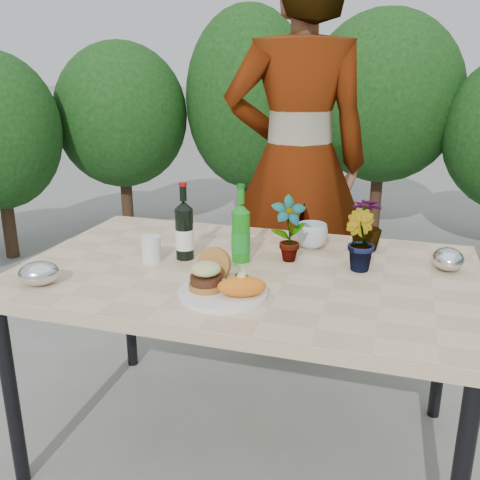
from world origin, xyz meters
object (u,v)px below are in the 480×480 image
(wine_bottle, at_px, (184,231))
(patio_table, at_px, (247,283))
(person, at_px, (297,164))
(dinner_plate, at_px, (223,293))

(wine_bottle, bearing_deg, patio_table, 7.78)
(patio_table, distance_m, wine_bottle, 0.30)
(wine_bottle, relative_size, person, 0.15)
(patio_table, relative_size, person, 0.82)
(wine_bottle, xyz_separation_m, person, (0.25, 0.83, 0.12))
(wine_bottle, bearing_deg, person, 88.39)
(dinner_plate, xyz_separation_m, person, (0.01, 1.11, 0.22))
(dinner_plate, bearing_deg, wine_bottle, 130.80)
(person, bearing_deg, dinner_plate, 70.06)
(dinner_plate, height_order, person, person)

